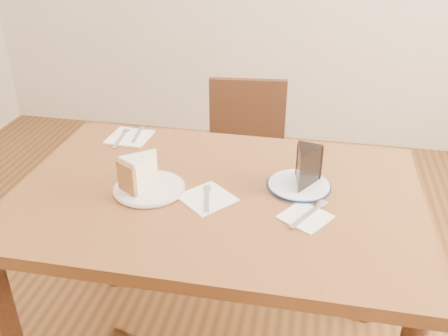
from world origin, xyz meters
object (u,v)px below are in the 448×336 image
carrot_cake (143,172)px  table (217,219)px  plate_cream (149,188)px  plate_navy (299,186)px  chocolate_cake (304,170)px  chair_far (245,166)px

carrot_cake → table: bearing=39.2°
table → plate_cream: plate_cream is taller
plate_navy → chocolate_cake: (0.01, -0.00, 0.06)m
chair_far → carrot_cake: size_ratio=7.54×
chocolate_cake → plate_navy: bearing=-4.6°
carrot_cake → plate_cream: bearing=7.7°
plate_cream → chocolate_cake: (0.45, 0.10, 0.06)m
plate_navy → carrot_cake: bearing=-168.2°
table → chocolate_cake: 0.31m
plate_navy → chair_far: bearing=112.3°
plate_cream → plate_navy: 0.45m
carrot_cake → chair_far: bearing=107.9°
plate_cream → carrot_cake: bearing=154.8°
chair_far → plate_navy: size_ratio=4.45×
plate_navy → table: bearing=-163.3°
table → plate_cream: size_ratio=5.92×
chair_far → plate_navy: 0.75m
carrot_cake → chocolate_cake: size_ratio=1.01×
chair_far → carrot_cake: bearing=68.8°
chair_far → carrot_cake: 0.83m
plate_cream → plate_navy: size_ratio=1.11×
table → plate_navy: size_ratio=6.55×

